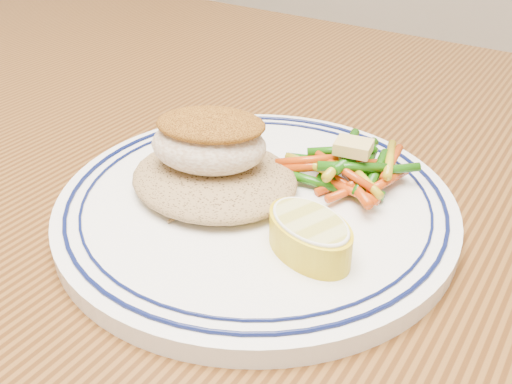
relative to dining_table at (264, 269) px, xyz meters
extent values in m
cube|color=#47270E|center=(0.00, 0.00, 0.08)|extent=(1.50, 0.90, 0.04)
cylinder|color=#47270E|center=(-0.68, 0.38, -0.30)|extent=(0.07, 0.07, 0.71)
cylinder|color=white|center=(0.02, -0.05, 0.10)|extent=(0.30, 0.30, 0.01)
torus|color=#0A113F|center=(0.02, -0.05, 0.11)|extent=(0.28, 0.28, 0.00)
torus|color=#0A113F|center=(0.02, -0.05, 0.11)|extent=(0.26, 0.26, 0.00)
ellipsoid|color=olive|center=(-0.01, -0.05, 0.12)|extent=(0.13, 0.11, 0.02)
ellipsoid|color=beige|center=(-0.02, -0.05, 0.15)|extent=(0.10, 0.09, 0.04)
ellipsoid|color=#905817|center=(-0.01, -0.05, 0.16)|extent=(0.10, 0.08, 0.02)
cylinder|color=#BA3909|center=(0.07, 0.01, 0.12)|extent=(0.03, 0.06, 0.01)
cylinder|color=#19570A|center=(0.05, -0.01, 0.12)|extent=(0.06, 0.02, 0.01)
cylinder|color=#BA3909|center=(0.05, 0.01, 0.12)|extent=(0.05, 0.04, 0.01)
cylinder|color=#BA3909|center=(0.06, 0.02, 0.12)|extent=(0.05, 0.01, 0.01)
cylinder|color=#19570A|center=(0.08, 0.00, 0.12)|extent=(0.05, 0.01, 0.01)
cylinder|color=#BA3909|center=(0.08, -0.01, 0.12)|extent=(0.02, 0.05, 0.01)
cylinder|color=#BA3909|center=(0.08, -0.01, 0.12)|extent=(0.06, 0.02, 0.01)
cylinder|color=#BA3909|center=(0.09, -0.01, 0.12)|extent=(0.04, 0.05, 0.02)
cylinder|color=#19570A|center=(0.04, 0.01, 0.12)|extent=(0.05, 0.03, 0.01)
cylinder|color=#BA3909|center=(0.09, 0.02, 0.12)|extent=(0.02, 0.06, 0.01)
cylinder|color=#BA3909|center=(0.10, 0.01, 0.12)|extent=(0.01, 0.05, 0.01)
cylinder|color=#19570A|center=(0.09, 0.02, 0.13)|extent=(0.01, 0.05, 0.01)
cylinder|color=#BA3909|center=(0.05, 0.00, 0.13)|extent=(0.05, 0.03, 0.01)
cylinder|color=#19570A|center=(0.08, 0.01, 0.13)|extent=(0.02, 0.06, 0.01)
cylinder|color=#19570A|center=(0.09, 0.02, 0.13)|extent=(0.05, 0.04, 0.01)
cylinder|color=#B19912|center=(0.04, 0.00, 0.13)|extent=(0.05, 0.02, 0.01)
cylinder|color=#BA3909|center=(0.07, 0.01, 0.13)|extent=(0.04, 0.04, 0.01)
cylinder|color=#B19912|center=(0.09, 0.00, 0.13)|extent=(0.05, 0.04, 0.01)
cylinder|color=#BA3909|center=(0.10, 0.03, 0.13)|extent=(0.01, 0.05, 0.01)
cylinder|color=#B19912|center=(0.06, 0.00, 0.13)|extent=(0.01, 0.05, 0.01)
cylinder|color=#BA3909|center=(0.04, -0.01, 0.13)|extent=(0.05, 0.03, 0.01)
cylinder|color=#19570A|center=(0.06, 0.02, 0.13)|extent=(0.02, 0.06, 0.01)
cylinder|color=#B19912|center=(0.09, 0.03, 0.13)|extent=(0.02, 0.06, 0.01)
cylinder|color=#BA3909|center=(0.07, 0.00, 0.13)|extent=(0.06, 0.02, 0.01)
cylinder|color=#19570A|center=(0.07, 0.02, 0.13)|extent=(0.01, 0.06, 0.01)
cylinder|color=#19570A|center=(0.08, 0.00, 0.13)|extent=(0.05, 0.04, 0.01)
cylinder|color=#19570A|center=(0.06, 0.02, 0.13)|extent=(0.05, 0.04, 0.01)
cube|color=#D6BB68|center=(0.07, 0.01, 0.14)|extent=(0.03, 0.03, 0.01)
torus|color=white|center=(0.09, -0.08, 0.14)|extent=(0.08, 0.08, 0.00)
camera|label=1|loc=(0.22, -0.34, 0.34)|focal=40.00mm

